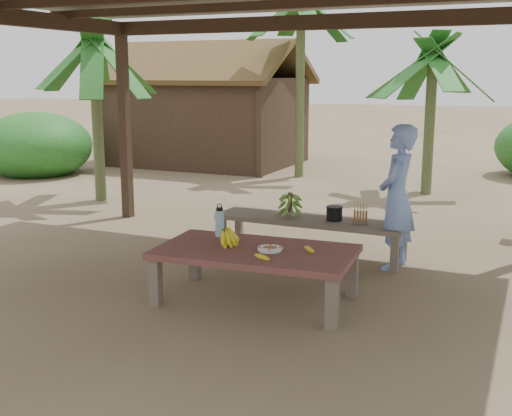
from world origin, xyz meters
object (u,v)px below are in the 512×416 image
at_px(bench, 311,223).
at_px(ripe_banana_bunch, 224,236).
at_px(cooking_pot, 334,214).
at_px(water_flask, 220,222).
at_px(work_table, 256,256).
at_px(woman, 397,197).
at_px(plate, 270,249).

relative_size(bench, ripe_banana_bunch, 8.06).
distance_m(ripe_banana_bunch, cooking_pot, 1.73).
relative_size(ripe_banana_bunch, water_flask, 0.83).
height_order(work_table, woman, woman).
relative_size(work_table, woman, 1.19).
relative_size(bench, plate, 9.62).
height_order(work_table, cooking_pot, cooking_pot).
distance_m(bench, cooking_pot, 0.31).
bearing_deg(bench, woman, -4.17).
xyz_separation_m(bench, ripe_banana_bunch, (-0.30, -1.63, 0.19)).
relative_size(ripe_banana_bunch, woman, 0.17).
bearing_deg(bench, plate, -83.48).
distance_m(work_table, water_flask, 0.64).
bearing_deg(cooking_pot, water_flask, -119.92).
height_order(ripe_banana_bunch, cooking_pot, ripe_banana_bunch).
xyz_separation_m(work_table, ripe_banana_bunch, (-0.33, 0.01, 0.15)).
relative_size(ripe_banana_bunch, cooking_pot, 1.52).
xyz_separation_m(ripe_banana_bunch, plate, (0.48, -0.02, -0.07)).
xyz_separation_m(bench, plate, (0.18, -1.65, 0.12)).
height_order(bench, ripe_banana_bunch, ripe_banana_bunch).
relative_size(water_flask, woman, 0.21).
height_order(water_flask, cooking_pot, water_flask).
height_order(plate, cooking_pot, cooking_pot).
xyz_separation_m(bench, woman, (0.99, -0.08, 0.39)).
bearing_deg(plate, water_flask, 155.02).
height_order(bench, cooking_pot, cooking_pot).
distance_m(work_table, cooking_pot, 1.66).
relative_size(work_table, bench, 0.85).
bearing_deg(plate, woman, 62.76).
bearing_deg(cooking_pot, plate, -93.46).
bearing_deg(ripe_banana_bunch, work_table, -2.32).
bearing_deg(ripe_banana_bunch, plate, -2.86).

